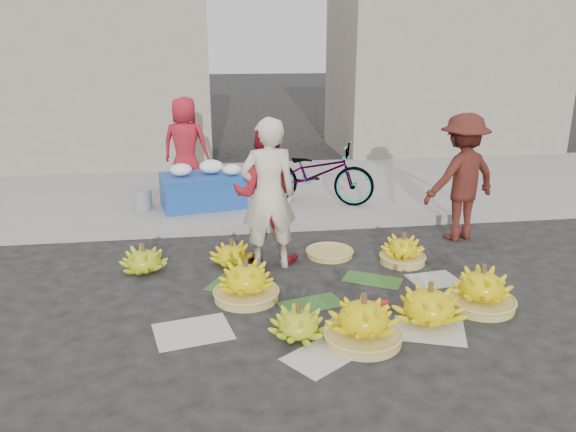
{
  "coord_description": "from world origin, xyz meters",
  "views": [
    {
      "loc": [
        -1.09,
        -5.36,
        2.62
      ],
      "look_at": [
        -0.22,
        0.64,
        0.7
      ],
      "focal_mm": 35.0,
      "sensor_mm": 36.0,
      "label": 1
    }
  ],
  "objects": [
    {
      "name": "curb",
      "position": [
        0.0,
        2.2,
        0.07
      ],
      "size": [
        40.0,
        0.25,
        0.15
      ],
      "primitive_type": "cube",
      "color": "gray",
      "rests_on": "ground"
    },
    {
      "name": "flower_vendor",
      "position": [
        -1.45,
        4.04,
        0.92
      ],
      "size": [
        0.9,
        0.71,
        1.61
      ],
      "primitive_type": "imported",
      "rotation": [
        0.0,
        0.0,
        2.86
      ],
      "color": "#B41B25",
      "rests_on": "sidewalk"
    },
    {
      "name": "banana_bunch_3",
      "position": [
        0.95,
        -0.73,
        0.19
      ],
      "size": [
        0.75,
        0.75,
        0.42
      ],
      "rotation": [
        0.0,
        0.0,
        -0.12
      ],
      "color": "yellow",
      "rests_on": "ground"
    },
    {
      "name": "flower_table",
      "position": [
        -1.19,
        3.14,
        0.41
      ],
      "size": [
        1.35,
        0.98,
        0.71
      ],
      "rotation": [
        0.0,
        0.0,
        0.19
      ],
      "color": "#173E96",
      "rests_on": "sidewalk"
    },
    {
      "name": "banana_bunch_7",
      "position": [
        -0.86,
        1.01,
        0.14
      ],
      "size": [
        0.65,
        0.65,
        0.32
      ],
      "rotation": [
        0.0,
        0.0,
        0.38
      ],
      "color": "yellow",
      "rests_on": "ground"
    },
    {
      "name": "building_left",
      "position": [
        -4.0,
        7.2,
        2.0
      ],
      "size": [
        6.0,
        3.0,
        4.0
      ],
      "primitive_type": "cube",
      "color": "gray",
      "rests_on": "sidewalk"
    },
    {
      "name": "sidewalk",
      "position": [
        0.0,
        4.3,
        0.06
      ],
      "size": [
        40.0,
        4.0,
        0.12
      ],
      "primitive_type": "cube",
      "color": "gray",
      "rests_on": "ground"
    },
    {
      "name": "banana_bunch_5",
      "position": [
        1.21,
        0.75,
        0.16
      ],
      "size": [
        0.54,
        0.54,
        0.39
      ],
      "rotation": [
        0.0,
        0.0,
        0.05
      ],
      "color": "#AE9249",
      "rests_on": "ground"
    },
    {
      "name": "banana_bunch_6",
      "position": [
        -1.89,
        0.94,
        0.15
      ],
      "size": [
        0.62,
        0.62,
        0.34
      ],
      "rotation": [
        0.0,
        0.0,
        -0.18
      ],
      "color": "#87A818",
      "rests_on": "ground"
    },
    {
      "name": "newspaper_scatter",
      "position": [
        0.0,
        -0.8,
        0.0
      ],
      "size": [
        3.2,
        1.8,
        0.0
      ],
      "primitive_type": null,
      "color": "beige",
      "rests_on": "ground"
    },
    {
      "name": "vendor_red",
      "position": [
        -0.43,
        1.09,
        0.83
      ],
      "size": [
        0.94,
        0.82,
        1.65
      ],
      "primitive_type": "imported",
      "rotation": [
        0.0,
        0.0,
        2.87
      ],
      "color": "#B41B25",
      "rests_on": "ground"
    },
    {
      "name": "banana_bunch_0",
      "position": [
        -0.75,
        0.03,
        0.2
      ],
      "size": [
        0.67,
        0.67,
        0.46
      ],
      "rotation": [
        0.0,
        0.0,
        -0.09
      ],
      "color": "#AE9249",
      "rests_on": "ground"
    },
    {
      "name": "vendor_cream",
      "position": [
        -0.42,
        0.86,
        0.9
      ],
      "size": [
        0.69,
        0.49,
        1.8
      ],
      "primitive_type": "imported",
      "rotation": [
        0.0,
        0.0,
        3.23
      ],
      "color": "beige",
      "rests_on": "ground"
    },
    {
      "name": "building_right",
      "position": [
        4.5,
        7.7,
        2.5
      ],
      "size": [
        5.0,
        3.0,
        5.0
      ],
      "primitive_type": "cube",
      "color": "gray",
      "rests_on": "sidewalk"
    },
    {
      "name": "bicycle",
      "position": [
        0.58,
        3.09,
        0.6
      ],
      "size": [
        1.29,
        1.95,
        0.97
      ],
      "primitive_type": "imported",
      "rotation": [
        0.0,
        0.0,
        1.19
      ],
      "color": "gray",
      "rests_on": "sidewalk"
    },
    {
      "name": "incense_stack",
      "position": [
        0.53,
        -0.44,
        0.06
      ],
      "size": [
        0.24,
        0.09,
        0.1
      ],
      "primitive_type": "cube",
      "rotation": [
        0.0,
        0.0,
        -0.05
      ],
      "color": "#AF1F12",
      "rests_on": "ground"
    },
    {
      "name": "basket_spare",
      "position": [
        0.38,
        1.11,
        0.03
      ],
      "size": [
        0.76,
        0.76,
        0.07
      ],
      "primitive_type": "cylinder",
      "rotation": [
        0.0,
        0.0,
        0.42
      ],
      "color": "#AE9249",
      "rests_on": "ground"
    },
    {
      "name": "grey_bucket",
      "position": [
        -2.11,
        3.11,
        0.28
      ],
      "size": [
        0.28,
        0.28,
        0.31
      ],
      "primitive_type": "cylinder",
      "color": "gray",
      "rests_on": "sidewalk"
    },
    {
      "name": "ground",
      "position": [
        0.0,
        0.0,
        0.0
      ],
      "size": [
        80.0,
        80.0,
        0.0
      ],
      "primitive_type": "plane",
      "color": "black",
      "rests_on": "ground"
    },
    {
      "name": "man_striped",
      "position": [
        2.24,
        1.51,
        0.85
      ],
      "size": [
        1.24,
        0.93,
        1.71
      ],
      "primitive_type": "imported",
      "rotation": [
        0.0,
        0.0,
        3.44
      ],
      "color": "maroon",
      "rests_on": "ground"
    },
    {
      "name": "banana_bunch_1",
      "position": [
        -0.34,
        -0.82,
        0.14
      ],
      "size": [
        0.63,
        0.63,
        0.33
      ],
      "rotation": [
        0.0,
        0.0,
        -0.27
      ],
      "color": "#87A818",
      "rests_on": "ground"
    },
    {
      "name": "banana_leaves",
      "position": [
        -0.1,
        0.2,
        0.0
      ],
      "size": [
        2.0,
        1.0,
        0.0
      ],
      "primitive_type": null,
      "color": "#26561C",
      "rests_on": "ground"
    },
    {
      "name": "banana_bunch_2",
      "position": [
        0.22,
        -1.0,
        0.21
      ],
      "size": [
        0.73,
        0.73,
        0.47
      ],
      "rotation": [
        0.0,
        0.0,
        0.2
      ],
      "color": "#AE9249",
      "rests_on": "ground"
    },
    {
      "name": "banana_bunch_4",
      "position": [
        1.6,
        -0.5,
        0.2
      ],
      "size": [
        0.74,
        0.74,
        0.47
      ],
      "rotation": [
        0.0,
        0.0,
        0.26
      ],
      "color": "#AE9249",
      "rests_on": "ground"
    }
  ]
}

